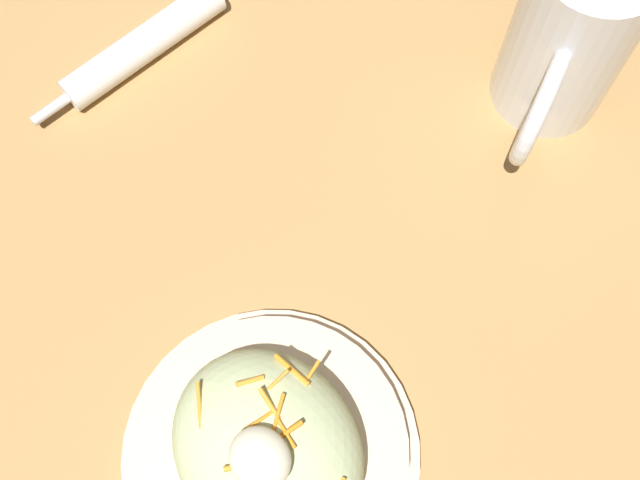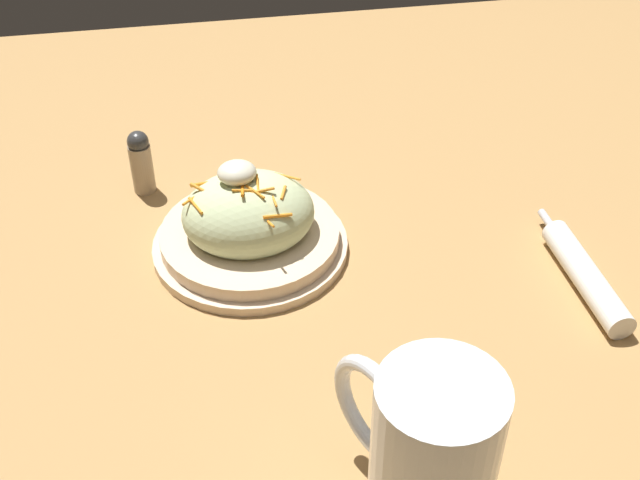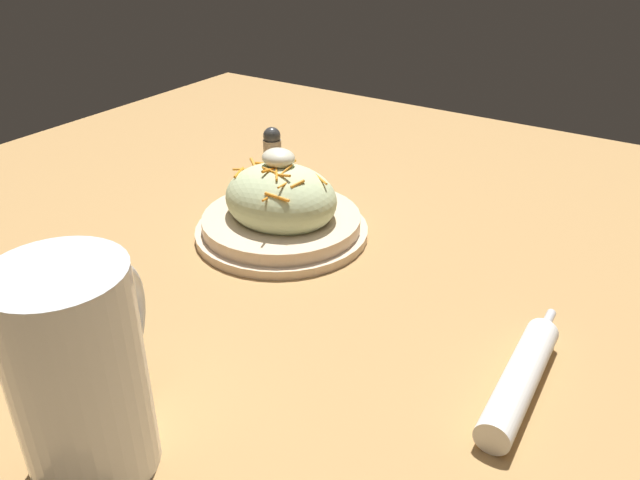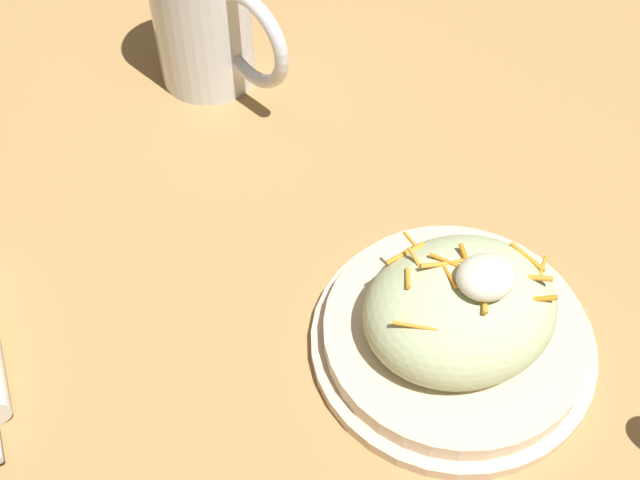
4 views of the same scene
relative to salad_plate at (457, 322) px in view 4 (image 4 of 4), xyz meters
The scene contains 3 objects.
ground_plane 0.16m from the salad_plate, 134.76° to the left, with size 1.43×1.43×0.00m, color #B2844C.
salad_plate is the anchor object (origin of this frame).
beer_mug 0.38m from the salad_plate, 104.78° to the left, with size 0.10×0.15×0.17m.
Camera 4 is at (-0.09, -0.41, 0.56)m, focal length 47.63 mm.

